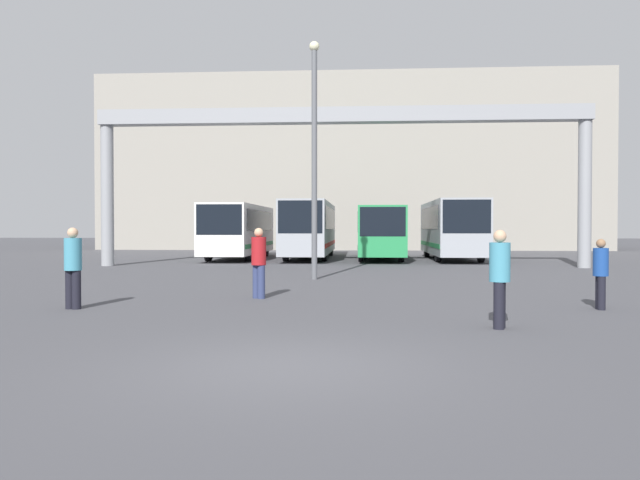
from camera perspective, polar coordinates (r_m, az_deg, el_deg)
name	(u,v)px	position (r m, az deg, el deg)	size (l,w,h in m)	color
ground_plane	(285,367)	(8.43, -3.26, -11.54)	(200.00, 200.00, 0.00)	#47474C
building_backdrop	(350,167)	(56.64, 2.79, 6.65)	(42.20, 12.00, 14.56)	gray
overhead_gantry	(340,137)	(29.63, 1.84, 9.37)	(23.05, 0.80, 7.46)	gray
bus_slot_0	(239,228)	(37.15, -7.40, 1.07)	(2.60, 10.47, 3.13)	silver
bus_slot_1	(310,227)	(37.54, -0.90, 1.24)	(2.48, 12.40, 3.32)	#999EA5
bus_slot_2	(379,230)	(36.85, 5.46, 0.95)	(2.51, 11.25, 2.98)	#268C4C
bus_slot_3	(452,226)	(36.74, 11.95, 1.23)	(2.60, 10.32, 3.34)	#999EA5
pedestrian_near_left	(259,261)	(16.33, -5.62, -1.93)	(0.38, 0.38, 1.84)	navy
pedestrian_mid_right	(500,276)	(11.88, 16.11, -3.20)	(0.38, 0.38, 1.81)	black
pedestrian_near_center	(601,272)	(15.41, 24.28, -2.69)	(0.33, 0.33, 1.60)	black
pedestrian_near_right	(73,266)	(15.21, -21.65, -2.21)	(0.39, 0.39, 1.85)	black
lamp_post	(314,151)	(22.36, -0.52, 8.18)	(0.36, 0.36, 8.45)	#595B60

